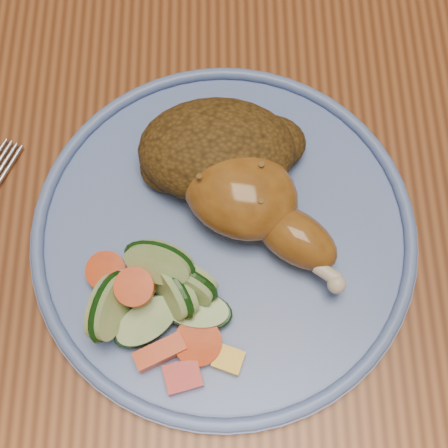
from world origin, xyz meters
name	(u,v)px	position (x,y,z in m)	size (l,w,h in m)	color
ground	(265,336)	(0.00, 0.00, 0.00)	(4.00, 4.00, 0.00)	#59311E
dining_table	(307,196)	(0.00, 0.00, 0.67)	(0.90, 1.40, 0.75)	brown
plate	(224,234)	(-0.08, -0.07, 0.76)	(0.30, 0.30, 0.01)	#5974B8
plate_rim	(224,229)	(-0.08, -0.07, 0.77)	(0.30, 0.30, 0.01)	#5974B8
chicken_leg	(253,203)	(-0.06, -0.06, 0.78)	(0.14, 0.13, 0.05)	#90591E
rice_pilaf	(220,150)	(-0.08, -0.01, 0.78)	(0.13, 0.09, 0.05)	#4F3613
vegetable_pile	(157,298)	(-0.13, -0.13, 0.78)	(0.12, 0.12, 0.06)	#A50A05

